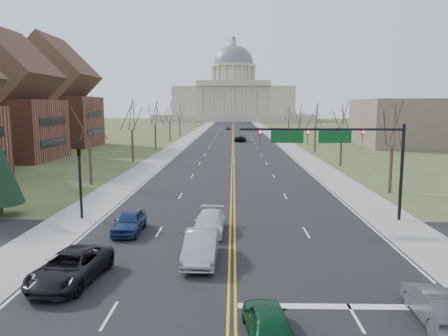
{
  "coord_description": "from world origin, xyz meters",
  "views": [
    {
      "loc": [
        0.04,
        -18.66,
        8.46
      ],
      "look_at": [
        -0.79,
        19.98,
        3.0
      ],
      "focal_mm": 35.0,
      "sensor_mm": 36.0,
      "label": 1
    }
  ],
  "objects_px": {
    "car_far_sb": "(228,128)",
    "car_sb_outer_lead": "(71,267)",
    "car_nb_outer_lead": "(436,305)",
    "car_sb_inner_lead": "(201,247)",
    "car_nb_inner_lead": "(268,321)",
    "signal_left": "(80,170)",
    "car_sb_outer_second": "(129,222)",
    "car_sb_inner_second": "(210,222)",
    "car_far_nb": "(240,138)",
    "signal_mast": "(334,143)"
  },
  "relations": [
    {
      "from": "car_sb_inner_second",
      "to": "car_sb_outer_second",
      "type": "relative_size",
      "value": 1.11
    },
    {
      "from": "car_nb_inner_lead",
      "to": "car_far_sb",
      "type": "distance_m",
      "value": 146.32
    },
    {
      "from": "car_sb_inner_lead",
      "to": "car_far_sb",
      "type": "distance_m",
      "value": 138.24
    },
    {
      "from": "signal_left",
      "to": "car_sb_inner_lead",
      "type": "relative_size",
      "value": 1.2
    },
    {
      "from": "car_sb_inner_second",
      "to": "car_sb_outer_second",
      "type": "xyz_separation_m",
      "value": [
        -5.42,
        -0.08,
        0.04
      ]
    },
    {
      "from": "car_nb_outer_lead",
      "to": "car_far_sb",
      "type": "distance_m",
      "value": 145.17
    },
    {
      "from": "signal_left",
      "to": "car_sb_outer_second",
      "type": "height_order",
      "value": "signal_left"
    },
    {
      "from": "signal_mast",
      "to": "car_nb_inner_lead",
      "type": "xyz_separation_m",
      "value": [
        -6.13,
        -17.16,
        -5.08
      ]
    },
    {
      "from": "signal_mast",
      "to": "car_sb_inner_lead",
      "type": "xyz_separation_m",
      "value": [
        -9.16,
        -9.12,
        -4.93
      ]
    },
    {
      "from": "car_sb_inner_lead",
      "to": "car_sb_outer_second",
      "type": "distance_m",
      "value": 7.55
    },
    {
      "from": "car_sb_inner_lead",
      "to": "car_sb_outer_lead",
      "type": "xyz_separation_m",
      "value": [
        -6.1,
        -3.03,
        -0.06
      ]
    },
    {
      "from": "car_nb_inner_lead",
      "to": "car_sb_inner_second",
      "type": "relative_size",
      "value": 0.81
    },
    {
      "from": "car_far_sb",
      "to": "car_sb_outer_lead",
      "type": "bearing_deg",
      "value": -98.1
    },
    {
      "from": "car_nb_outer_lead",
      "to": "car_far_sb",
      "type": "xyz_separation_m",
      "value": [
        -10.05,
        144.82,
        0.03
      ]
    },
    {
      "from": "car_sb_inner_lead",
      "to": "car_sb_outer_second",
      "type": "height_order",
      "value": "car_sb_inner_lead"
    },
    {
      "from": "car_sb_outer_second",
      "to": "car_far_nb",
      "type": "relative_size",
      "value": 0.82
    },
    {
      "from": "car_nb_outer_lead",
      "to": "car_sb_inner_second",
      "type": "relative_size",
      "value": 0.86
    },
    {
      "from": "car_nb_inner_lead",
      "to": "car_sb_inner_second",
      "type": "distance_m",
      "value": 13.84
    },
    {
      "from": "car_nb_outer_lead",
      "to": "car_sb_outer_second",
      "type": "xyz_separation_m",
      "value": [
        -15.04,
        11.99,
        0.06
      ]
    },
    {
      "from": "car_far_nb",
      "to": "car_far_sb",
      "type": "bearing_deg",
      "value": -78.4
    },
    {
      "from": "car_sb_inner_lead",
      "to": "car_far_sb",
      "type": "height_order",
      "value": "car_sb_inner_lead"
    },
    {
      "from": "car_sb_outer_second",
      "to": "car_sb_outer_lead",
      "type": "bearing_deg",
      "value": -95.66
    },
    {
      "from": "car_sb_outer_lead",
      "to": "car_far_nb",
      "type": "relative_size",
      "value": 1.02
    },
    {
      "from": "car_far_nb",
      "to": "car_sb_outer_lead",
      "type": "bearing_deg",
      "value": 91.4
    },
    {
      "from": "car_sb_inner_second",
      "to": "car_nb_outer_lead",
      "type": "bearing_deg",
      "value": -49.51
    },
    {
      "from": "signal_mast",
      "to": "car_sb_inner_second",
      "type": "height_order",
      "value": "signal_mast"
    },
    {
      "from": "signal_left",
      "to": "car_nb_outer_lead",
      "type": "xyz_separation_m",
      "value": [
        19.58,
        -15.7,
        -3.01
      ]
    },
    {
      "from": "signal_mast",
      "to": "car_sb_inner_lead",
      "type": "bearing_deg",
      "value": -135.11
    },
    {
      "from": "car_sb_inner_second",
      "to": "car_nb_inner_lead",
      "type": "bearing_deg",
      "value": -76.12
    },
    {
      "from": "car_nb_inner_lead",
      "to": "car_sb_inner_lead",
      "type": "bearing_deg",
      "value": -74.95
    },
    {
      "from": "car_sb_outer_lead",
      "to": "car_sb_inner_lead",
      "type": "bearing_deg",
      "value": 33.46
    },
    {
      "from": "signal_left",
      "to": "car_far_sb",
      "type": "distance_m",
      "value": 129.51
    },
    {
      "from": "signal_mast",
      "to": "car_nb_inner_lead",
      "type": "height_order",
      "value": "signal_mast"
    },
    {
      "from": "signal_left",
      "to": "car_nb_inner_lead",
      "type": "distance_m",
      "value": 21.63
    },
    {
      "from": "signal_mast",
      "to": "car_sb_inner_second",
      "type": "distance_m",
      "value": 10.92
    },
    {
      "from": "car_nb_inner_lead",
      "to": "car_far_sb",
      "type": "height_order",
      "value": "car_far_sb"
    },
    {
      "from": "car_sb_inner_lead",
      "to": "car_sb_inner_second",
      "type": "xyz_separation_m",
      "value": [
        0.17,
        5.5,
        -0.11
      ]
    },
    {
      "from": "signal_mast",
      "to": "car_far_sb",
      "type": "height_order",
      "value": "signal_mast"
    },
    {
      "from": "car_sb_outer_lead",
      "to": "car_far_nb",
      "type": "distance_m",
      "value": 86.7
    },
    {
      "from": "car_sb_inner_second",
      "to": "car_far_nb",
      "type": "distance_m",
      "value": 77.71
    },
    {
      "from": "car_nb_outer_lead",
      "to": "car_far_sb",
      "type": "height_order",
      "value": "car_far_sb"
    },
    {
      "from": "signal_left",
      "to": "car_nb_inner_lead",
      "type": "bearing_deg",
      "value": -53.24
    },
    {
      "from": "signal_mast",
      "to": "signal_left",
      "type": "relative_size",
      "value": 2.02
    },
    {
      "from": "car_sb_inner_second",
      "to": "car_far_nb",
      "type": "xyz_separation_m",
      "value": [
        3.29,
        77.64,
        0.03
      ]
    },
    {
      "from": "car_sb_outer_lead",
      "to": "car_sb_inner_second",
      "type": "relative_size",
      "value": 1.12
    },
    {
      "from": "signal_mast",
      "to": "car_sb_outer_lead",
      "type": "relative_size",
      "value": 2.22
    },
    {
      "from": "car_nb_outer_lead",
      "to": "signal_left",
      "type": "bearing_deg",
      "value": -36.53
    },
    {
      "from": "car_nb_inner_lead",
      "to": "car_far_nb",
      "type": "relative_size",
      "value": 0.74
    },
    {
      "from": "car_sb_inner_lead",
      "to": "car_nb_inner_lead",
      "type": "bearing_deg",
      "value": -68.54
    },
    {
      "from": "car_sb_outer_lead",
      "to": "signal_left",
      "type": "bearing_deg",
      "value": 113.95
    }
  ]
}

